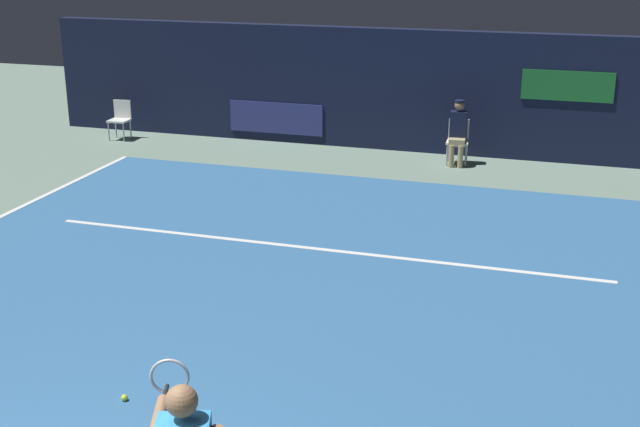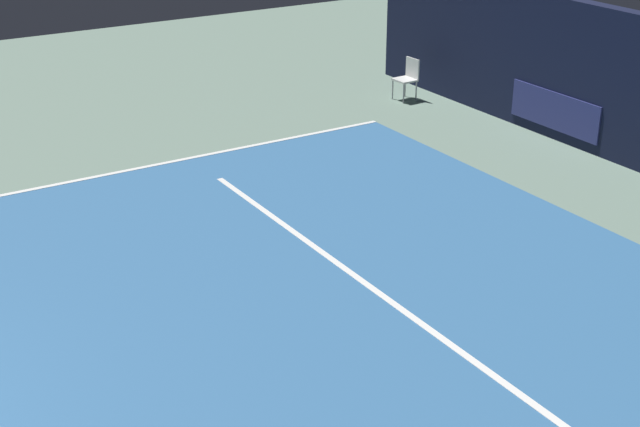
% 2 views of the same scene
% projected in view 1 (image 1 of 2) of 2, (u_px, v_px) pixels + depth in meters
% --- Properties ---
extents(ground_plane, '(33.21, 33.21, 0.00)m').
position_uv_depth(ground_plane, '(265.00, 307.00, 10.73)').
color(ground_plane, slate).
extents(court_surface, '(11.06, 12.22, 0.01)m').
position_uv_depth(court_surface, '(265.00, 307.00, 10.73)').
color(court_surface, '#336699').
rests_on(court_surface, ground).
extents(line_service, '(8.62, 0.10, 0.01)m').
position_uv_depth(line_service, '(315.00, 249.00, 12.66)').
color(line_service, white).
rests_on(line_service, court_surface).
extents(back_wall, '(16.62, 0.33, 2.60)m').
position_uv_depth(back_wall, '(405.00, 91.00, 18.03)').
color(back_wall, '#141933').
rests_on(back_wall, ground).
extents(line_judge_on_chair, '(0.47, 0.55, 1.32)m').
position_uv_depth(line_judge_on_chair, '(458.00, 132.00, 17.06)').
color(line_judge_on_chair, white).
rests_on(line_judge_on_chair, ground).
extents(courtside_chair_near, '(0.46, 0.43, 0.88)m').
position_uv_depth(courtside_chair_near, '(120.00, 117.00, 19.24)').
color(courtside_chair_near, white).
rests_on(courtside_chair_near, ground).
extents(tennis_ball, '(0.07, 0.07, 0.07)m').
position_uv_depth(tennis_ball, '(124.00, 398.00, 8.57)').
color(tennis_ball, '#CCE033').
rests_on(tennis_ball, court_surface).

